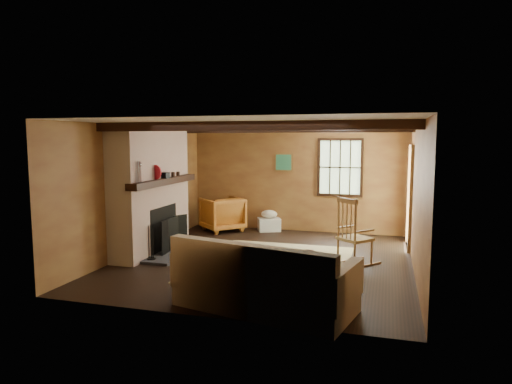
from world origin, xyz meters
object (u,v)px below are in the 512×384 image
(fireplace, at_px, (152,194))
(laundry_basket, at_px, (269,224))
(sofa, at_px, (263,285))
(armchair, at_px, (222,214))
(rocking_chair, at_px, (353,236))

(fireplace, height_order, laundry_basket, fireplace)
(sofa, distance_m, armchair, 5.06)
(rocking_chair, height_order, sofa, rocking_chair)
(rocking_chair, bearing_deg, fireplace, 42.72)
(laundry_basket, xyz_separation_m, armchair, (-1.05, -0.29, 0.25))
(fireplace, bearing_deg, armchair, 75.38)
(rocking_chair, bearing_deg, armchair, 7.31)
(sofa, relative_size, armchair, 2.76)
(laundry_basket, bearing_deg, sofa, -76.27)
(armchair, bearing_deg, fireplace, 28.79)
(fireplace, xyz_separation_m, armchair, (0.58, 2.22, -0.71))
(sofa, height_order, armchair, sofa)
(sofa, distance_m, laundry_basket, 4.98)
(fireplace, distance_m, rocking_chair, 3.79)
(sofa, bearing_deg, armchair, 129.22)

